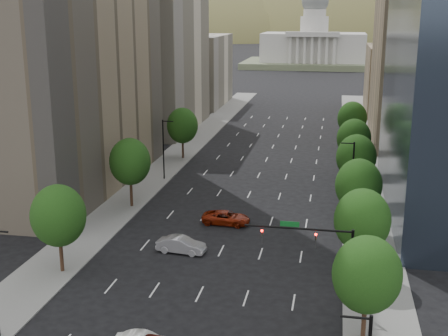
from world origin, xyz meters
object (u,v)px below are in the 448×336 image
Objects in this scene: car_red_far at (226,218)px; car_silver at (181,245)px; traffic_signal at (322,248)px; capitol at (313,47)px.

car_silver is at bearing 164.17° from car_red_far.
traffic_signal is 17.51m from car_silver.
capitol reaches higher than car_red_far.
capitol reaches higher than car_silver.
car_red_far is at bearing -90.27° from capitol.
capitol reaches higher than traffic_signal.
traffic_signal is 1.78× the size of car_silver.
traffic_signal reaches higher than car_silver.
capitol is 201.84m from car_red_far.
car_red_far is (3.02, 9.23, -0.06)m from car_silver.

